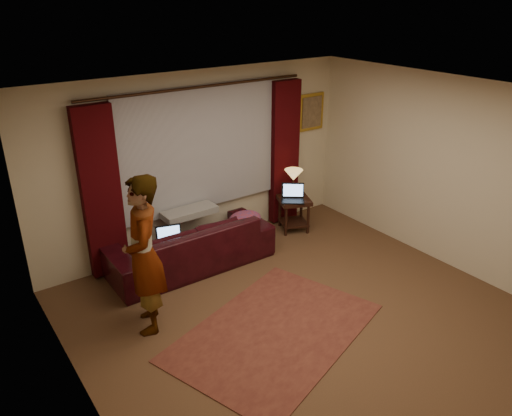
{
  "coord_description": "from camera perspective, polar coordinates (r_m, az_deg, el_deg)",
  "views": [
    {
      "loc": [
        -3.3,
        -3.61,
        3.6
      ],
      "look_at": [
        0.1,
        1.2,
        1.0
      ],
      "focal_mm": 35.0,
      "sensor_mm": 36.0,
      "label": 1
    }
  ],
  "objects": [
    {
      "name": "end_table",
      "position": [
        8.04,
        4.34,
        -0.69
      ],
      "size": [
        0.62,
        0.62,
        0.55
      ],
      "primitive_type": "cube",
      "rotation": [
        0.0,
        0.0,
        -0.39
      ],
      "color": "black",
      "rests_on": "floor"
    },
    {
      "name": "sofa",
      "position": [
        6.95,
        -7.55,
        -3.2
      ],
      "size": [
        2.31,
        1.0,
        0.93
      ],
      "primitive_type": "imported",
      "rotation": [
        0.0,
        0.0,
        3.14
      ],
      "color": "black",
      "rests_on": "floor"
    },
    {
      "name": "throw_blanket",
      "position": [
        7.06,
        -7.71,
        1.39
      ],
      "size": [
        0.8,
        0.33,
        0.09
      ],
      "primitive_type": "cube",
      "rotation": [
        0.0,
        0.0,
        0.02
      ],
      "color": "gray",
      "rests_on": "sofa"
    },
    {
      "name": "picture_frame",
      "position": [
        8.34,
        6.3,
        10.86
      ],
      "size": [
        0.5,
        0.04,
        0.6
      ],
      "primitive_type": "cube",
      "color": "gold",
      "rests_on": "wall_back"
    },
    {
      "name": "person",
      "position": [
        5.61,
        -12.69,
        -5.31
      ],
      "size": [
        0.7,
        0.7,
        1.85
      ],
      "primitive_type": "imported",
      "rotation": [
        0.0,
        0.0,
        -1.93
      ],
      "color": "gray",
      "rests_on": "floor"
    },
    {
      "name": "area_rug",
      "position": [
        5.87,
        2.16,
        -13.95
      ],
      "size": [
        2.77,
        2.28,
        0.01
      ],
      "primitive_type": "cube",
      "rotation": [
        0.0,
        0.0,
        0.33
      ],
      "color": "brown",
      "rests_on": "floor"
    },
    {
      "name": "tiffany_lamp",
      "position": [
        7.89,
        4.29,
        2.8
      ],
      "size": [
        0.37,
        0.37,
        0.46
      ],
      "primitive_type": null,
      "rotation": [
        0.0,
        0.0,
        -0.38
      ],
      "color": "#A59050",
      "rests_on": "end_table"
    },
    {
      "name": "laptop_table",
      "position": [
        7.77,
        4.24,
        1.65
      ],
      "size": [
        0.51,
        0.52,
        0.26
      ],
      "primitive_type": null,
      "rotation": [
        0.0,
        0.0,
        -0.66
      ],
      "color": "black",
      "rests_on": "end_table"
    },
    {
      "name": "wall_back",
      "position": [
        7.31,
        -6.57,
        5.33
      ],
      "size": [
        5.0,
        0.02,
        2.6
      ],
      "primitive_type": "cube",
      "color": "beige",
      "rests_on": "ground"
    },
    {
      "name": "curtain_rod",
      "position": [
        6.95,
        -6.54,
        13.57
      ],
      "size": [
        0.04,
        0.04,
        3.4
      ],
      "primitive_type": "cylinder",
      "color": "#301D11",
      "rests_on": "wall_back"
    },
    {
      "name": "wall_right",
      "position": [
        7.21,
        21.63,
        3.49
      ],
      "size": [
        0.02,
        5.0,
        2.6
      ],
      "primitive_type": "cube",
      "color": "beige",
      "rests_on": "ground"
    },
    {
      "name": "clothing_pile",
      "position": [
        7.13,
        -1.28,
        -1.33
      ],
      "size": [
        0.56,
        0.46,
        0.21
      ],
      "primitive_type": "ellipsoid",
      "rotation": [
        0.0,
        0.0,
        0.17
      ],
      "color": "#6F2D49",
      "rests_on": "sofa"
    },
    {
      "name": "drape_left",
      "position": [
        6.71,
        -17.29,
        1.57
      ],
      "size": [
        0.5,
        0.14,
        2.3
      ],
      "primitive_type": "cube",
      "color": "#350407",
      "rests_on": "floor"
    },
    {
      "name": "sheer_curtain",
      "position": [
        7.2,
        -6.41,
        6.72
      ],
      "size": [
        2.5,
        0.05,
        1.8
      ],
      "primitive_type": "cube",
      "color": "#9999A1",
      "rests_on": "wall_back"
    },
    {
      "name": "laptop_sofa",
      "position": [
        6.66,
        -9.79,
        -3.42
      ],
      "size": [
        0.43,
        0.45,
        0.25
      ],
      "primitive_type": null,
      "rotation": [
        0.0,
        0.0,
        -0.29
      ],
      "color": "black",
      "rests_on": "sofa"
    },
    {
      "name": "ceiling",
      "position": [
        4.99,
        7.2,
        12.09
      ],
      "size": [
        5.0,
        5.0,
        0.02
      ],
      "primitive_type": "cube",
      "color": "silver",
      "rests_on": "ground"
    },
    {
      "name": "wall_left",
      "position": [
        4.35,
        -19.45,
        -9.62
      ],
      "size": [
        0.02,
        5.0,
        2.6
      ],
      "primitive_type": "cube",
      "color": "beige",
      "rests_on": "ground"
    },
    {
      "name": "drape_right",
      "position": [
        8.05,
        3.26,
        6.3
      ],
      "size": [
        0.5,
        0.14,
        2.3
      ],
      "primitive_type": "cube",
      "color": "#350407",
      "rests_on": "floor"
    },
    {
      "name": "floor",
      "position": [
        6.07,
        5.93,
        -12.73
      ],
      "size": [
        5.0,
        5.0,
        0.01
      ],
      "primitive_type": "cube",
      "color": "brown",
      "rests_on": "ground"
    }
  ]
}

